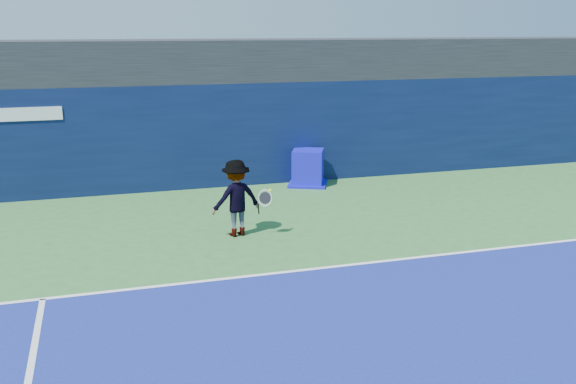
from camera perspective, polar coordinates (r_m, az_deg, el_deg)
The scene contains 7 objects.
ground at distance 10.04m, azimuth 8.21°, elevation -12.79°, with size 80.00×80.00×0.00m, color #336D31.
baseline at distance 12.57m, azimuth 2.48°, elevation -6.82°, with size 24.00×0.10×0.01m, color white.
stadium_band at distance 19.96m, azimuth -5.56°, elevation 11.63°, with size 36.00×3.00×1.20m, color black.
back_wall_assembly at distance 19.20m, azimuth -4.83°, elevation 5.23°, with size 36.00×1.03×3.00m.
equipment_cart at distance 19.03m, azimuth 1.78°, elevation 2.06°, with size 1.45×1.45×1.06m.
tennis_player at distance 14.35m, azimuth -4.62°, elevation -0.54°, with size 1.36×0.86×1.73m.
tennis_ball at distance 14.23m, azimuth -1.59°, elevation 0.14°, with size 0.08×0.08×0.08m.
Camera 1 is at (-3.87, -8.06, 4.58)m, focal length 40.00 mm.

